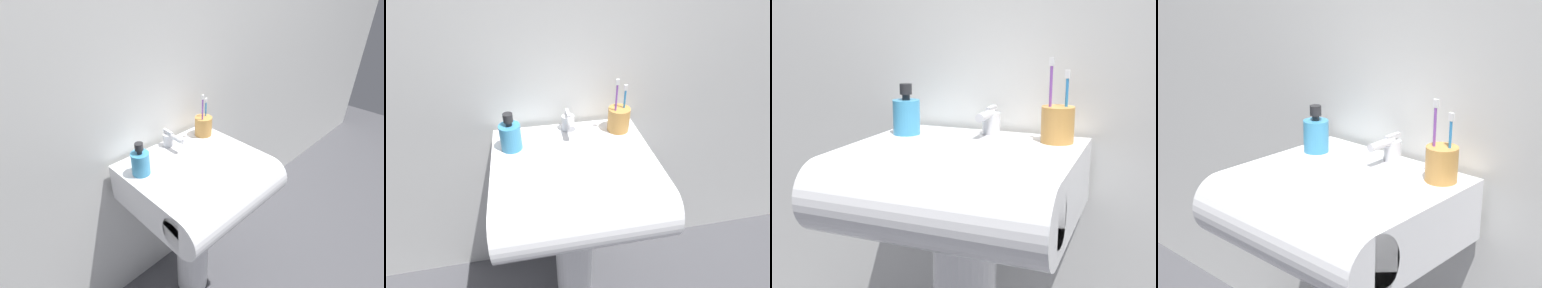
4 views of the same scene
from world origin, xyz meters
TOP-DOWN VIEW (x-y plane):
  - ground_plane at (0.00, 0.00)m, footprint 6.00×6.00m
  - wall_back at (0.00, 0.25)m, footprint 5.00×0.05m
  - sink_pedestal at (0.00, 0.00)m, footprint 0.16×0.16m
  - sink_basin at (0.00, -0.06)m, footprint 0.53×0.50m
  - faucet at (0.01, 0.15)m, footprint 0.05×0.12m
  - toothbrush_cup at (0.19, 0.13)m, footprint 0.08×0.08m
  - soap_bottle at (-0.20, 0.08)m, footprint 0.07×0.07m

SIDE VIEW (x-z plane):
  - ground_plane at x=0.00m, z-range 0.00..0.00m
  - sink_pedestal at x=0.00m, z-range 0.00..0.63m
  - sink_basin at x=0.00m, z-range 0.63..0.79m
  - faucet at x=0.01m, z-range 0.79..0.87m
  - toothbrush_cup at x=0.19m, z-range 0.74..0.94m
  - soap_bottle at x=-0.20m, z-range 0.78..0.91m
  - wall_back at x=0.00m, z-range 0.00..2.40m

